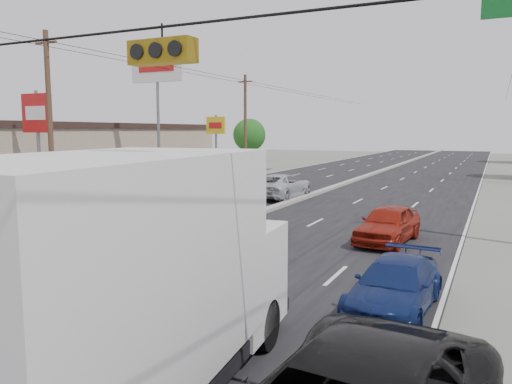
% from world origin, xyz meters
% --- Properties ---
extents(road_surface, '(20.00, 160.00, 0.02)m').
position_xyz_m(road_surface, '(0.00, 30.00, 0.00)').
color(road_surface, black).
rests_on(road_surface, ground).
extents(center_median, '(0.50, 160.00, 0.20)m').
position_xyz_m(center_median, '(0.00, 30.00, 0.10)').
color(center_median, gray).
rests_on(center_median, ground).
extents(strip_mall, '(12.00, 42.00, 4.60)m').
position_xyz_m(strip_mall, '(-26.00, 25.00, 2.30)').
color(strip_mall, tan).
rests_on(strip_mall, ground).
extents(parking_lot, '(10.00, 42.00, 0.02)m').
position_xyz_m(parking_lot, '(-17.00, 25.00, 0.00)').
color(parking_lot, black).
rests_on(parking_lot, ground).
extents(utility_pole_left_b, '(1.60, 0.30, 10.00)m').
position_xyz_m(utility_pole_left_b, '(-12.50, 15.00, 5.11)').
color(utility_pole_left_b, '#422D1E').
rests_on(utility_pole_left_b, ground).
extents(utility_pole_left_c, '(1.60, 0.30, 10.00)m').
position_xyz_m(utility_pole_left_c, '(-12.50, 40.00, 5.11)').
color(utility_pole_left_c, '#422D1E').
rests_on(utility_pole_left_c, ground).
extents(pole_sign_mid, '(2.60, 0.25, 7.00)m').
position_xyz_m(pole_sign_mid, '(-17.00, 18.00, 5.11)').
color(pole_sign_mid, slate).
rests_on(pole_sign_mid, ground).
extents(pole_sign_billboard, '(5.00, 0.25, 11.00)m').
position_xyz_m(pole_sign_billboard, '(-14.50, 28.00, 8.87)').
color(pole_sign_billboard, slate).
rests_on(pole_sign_billboard, ground).
extents(pole_sign_far, '(2.20, 0.25, 6.00)m').
position_xyz_m(pole_sign_far, '(-16.00, 40.00, 4.41)').
color(pole_sign_far, slate).
rests_on(pole_sign_far, ground).
extents(tree_left_far, '(4.80, 4.80, 6.12)m').
position_xyz_m(tree_left_far, '(-22.00, 60.00, 3.72)').
color(tree_left_far, '#382619').
rests_on(tree_left_far, ground).
extents(box_truck, '(3.53, 8.11, 4.00)m').
position_xyz_m(box_truck, '(6.08, -0.33, 2.05)').
color(box_truck, black).
rests_on(box_truck, ground).
extents(red_sedan, '(1.71, 4.29, 1.39)m').
position_xyz_m(red_sedan, '(1.40, 4.16, 0.69)').
color(red_sedan, maroon).
rests_on(red_sedan, ground).
extents(queue_car_a, '(2.09, 4.12, 1.35)m').
position_xyz_m(queue_car_a, '(1.40, 11.12, 0.67)').
color(queue_car_a, black).
rests_on(queue_car_a, ground).
extents(queue_car_b, '(1.60, 3.85, 1.24)m').
position_xyz_m(queue_car_b, '(3.50, 7.30, 0.62)').
color(queue_car_b, silver).
rests_on(queue_car_b, ground).
extents(queue_car_d, '(1.98, 4.33, 1.23)m').
position_xyz_m(queue_car_d, '(8.91, 5.80, 0.61)').
color(queue_car_d, navy).
rests_on(queue_car_d, ground).
extents(queue_car_e, '(2.16, 4.42, 1.45)m').
position_xyz_m(queue_car_e, '(7.29, 13.24, 0.73)').
color(queue_car_e, maroon).
rests_on(queue_car_e, ground).
extents(oncoming_near, '(2.82, 5.46, 1.52)m').
position_xyz_m(oncoming_near, '(-4.45, 11.13, 0.76)').
color(oncoming_near, black).
rests_on(oncoming_near, ground).
extents(oncoming_far, '(2.75, 5.70, 1.56)m').
position_xyz_m(oncoming_far, '(-1.40, 23.25, 0.78)').
color(oncoming_far, '#B4B7BC').
rests_on(oncoming_far, ground).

